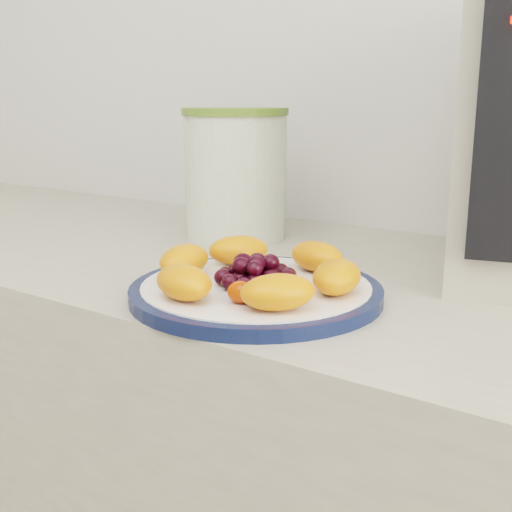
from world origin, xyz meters
The scene contains 6 objects.
plate_rim centered at (-0.10, 1.04, 0.91)m, with size 0.29×0.29×0.01m, color #0E193E.
plate_face centered at (-0.10, 1.04, 0.91)m, with size 0.26×0.26×0.02m, color white.
canister centered at (-0.32, 1.30, 1.00)m, with size 0.16×0.16×0.20m, color #47670F.
canister_lid centered at (-0.32, 1.30, 1.10)m, with size 0.17×0.17×0.01m, color olive.
appliance_panel centered at (0.13, 1.16, 1.09)m, with size 0.06×0.02×0.28m, color black.
fruit_plate centered at (-0.10, 1.04, 0.93)m, with size 0.25×0.25×0.04m.
Camera 1 is at (0.31, 0.46, 1.12)m, focal length 45.00 mm.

